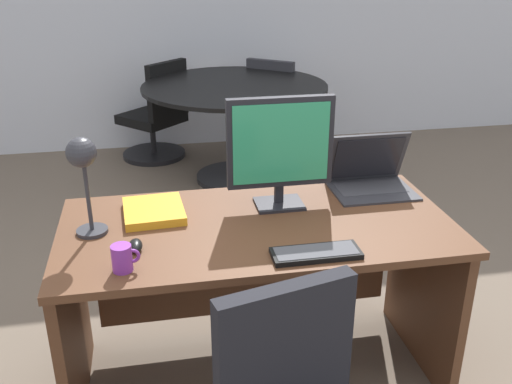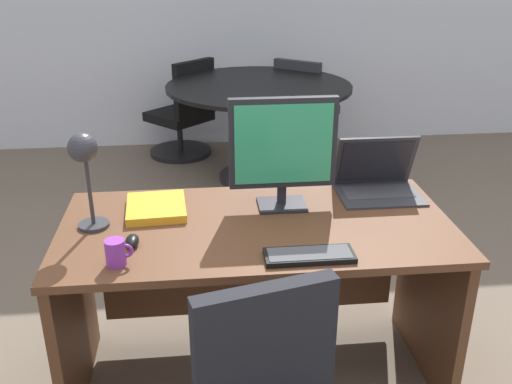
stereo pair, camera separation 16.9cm
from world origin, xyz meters
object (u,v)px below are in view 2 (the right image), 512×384
object	(u,v)px
laptop	(377,175)
meeting_table	(259,108)
monitor	(283,147)
book	(156,207)
meeting_chair_near	(184,119)
keyboard	(309,255)
meeting_chair_far	(304,116)
desk_lamp	(84,161)
coffee_mug	(116,252)
mouse	(132,241)
desk	(256,268)

from	to	relation	value
laptop	meeting_table	world-z (taller)	laptop
monitor	book	size ratio (longest dim) A/B	1.65
laptop	meeting_chair_near	size ratio (longest dim) A/B	0.41
keyboard	meeting_chair_far	world-z (taller)	meeting_chair_far
monitor	meeting_chair_far	world-z (taller)	monitor
book	meeting_table	distance (m)	2.28
laptop	desk_lamp	xyz separation A→B (m)	(-1.21, -0.25, 0.21)
laptop	book	distance (m)	0.98
keyboard	desk_lamp	world-z (taller)	desk_lamp
laptop	coffee_mug	distance (m)	1.21
mouse	desk	bearing A→B (deg)	21.14
mouse	meeting_chair_near	xyz separation A→B (m)	(0.14, 3.10, -0.44)
monitor	coffee_mug	bearing A→B (deg)	-146.79
monitor	meeting_chair_near	world-z (taller)	monitor
book	meeting_chair_far	bearing A→B (deg)	67.65
meeting_table	meeting_chair_near	size ratio (longest dim) A/B	1.63
desk	laptop	bearing A→B (deg)	20.94
meeting_table	desk_lamp	bearing A→B (deg)	-111.42
keyboard	meeting_table	world-z (taller)	meeting_table
desk	desk_lamp	bearing A→B (deg)	-176.85
monitor	mouse	xyz separation A→B (m)	(-0.60, -0.29, -0.24)
book	keyboard	bearing A→B (deg)	-38.72
monitor	book	bearing A→B (deg)	179.55
meeting_table	keyboard	bearing A→B (deg)	-92.38
monitor	meeting_chair_near	distance (m)	2.93
mouse	meeting_table	world-z (taller)	mouse
desk	meeting_table	xyz separation A→B (m)	(0.26, 2.27, 0.08)
book	coffee_mug	size ratio (longest dim) A/B	2.94
monitor	desk	bearing A→B (deg)	-140.32
keyboard	desk_lamp	xyz separation A→B (m)	(-0.80, 0.31, 0.28)
keyboard	meeting_chair_far	size ratio (longest dim) A/B	0.37
desk	coffee_mug	bearing A→B (deg)	-148.48
mouse	desk_lamp	size ratio (longest dim) A/B	0.22
keyboard	book	world-z (taller)	book
desk_lamp	meeting_chair_far	bearing A→B (deg)	64.73
keyboard	mouse	size ratio (longest dim) A/B	3.62
laptop	coffee_mug	bearing A→B (deg)	-153.77
monitor	coffee_mug	size ratio (longest dim) A/B	4.84
keyboard	coffee_mug	size ratio (longest dim) A/B	3.30
desk	coffee_mug	world-z (taller)	coffee_mug
keyboard	desk_lamp	distance (m)	0.90
desk_lamp	meeting_chair_near	bearing A→B (deg)	84.16
keyboard	meeting_chair_far	distance (m)	3.33
mouse	coffee_mug	xyz separation A→B (m)	(-0.04, -0.13, 0.03)
mouse	meeting_chair_near	distance (m)	3.13
mouse	meeting_chair_near	bearing A→B (deg)	87.49
meeting_chair_near	meeting_chair_far	world-z (taller)	meeting_chair_near
desk_lamp	book	xyz separation A→B (m)	(0.24, 0.14, -0.27)
keyboard	meeting_chair_near	distance (m)	3.32
coffee_mug	desk	bearing A→B (deg)	31.52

